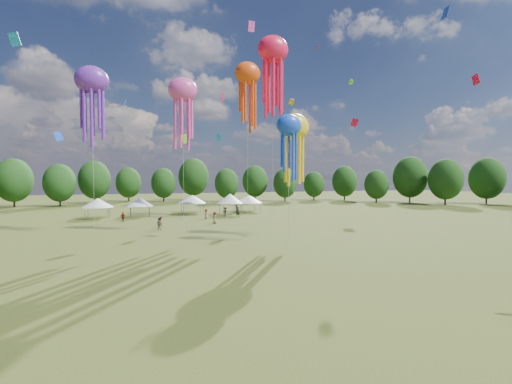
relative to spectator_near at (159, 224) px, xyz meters
name	(u,v)px	position (x,y,z in m)	size (l,w,h in m)	color
ground	(372,322)	(8.75, -35.83, -0.84)	(300.00, 300.00, 0.00)	#384416
spectator_near	(159,224)	(0.00, 0.00, 0.00)	(0.82, 0.64, 1.68)	gray
spectators_far	(216,213)	(10.41, 11.80, 0.03)	(22.46, 18.30, 1.83)	gray
festival_tents	(188,200)	(6.43, 19.22, 2.01)	(34.53, 11.38, 4.16)	#47474C
show_kites	(237,88)	(11.87, 2.26, 20.16)	(33.38, 26.46, 32.38)	#E443A3
small_kites	(214,28)	(8.62, 4.06, 29.41)	(74.70, 61.80, 45.95)	#E443A3
treeline	(177,181)	(4.88, 26.68, 5.70)	(201.57, 95.24, 13.43)	#38281C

